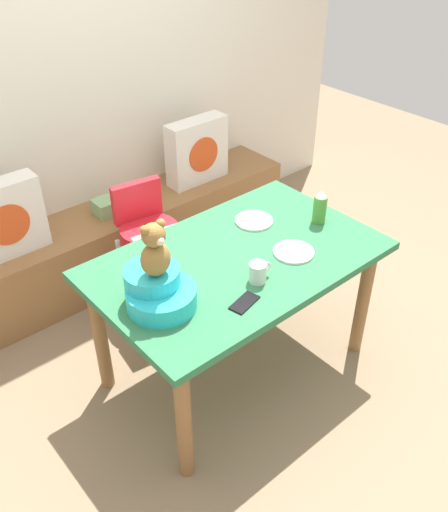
{
  "coord_description": "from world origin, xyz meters",
  "views": [
    {
      "loc": [
        -1.46,
        -1.6,
        2.29
      ],
      "look_at": [
        0.0,
        0.1,
        0.69
      ],
      "focal_mm": 38.98,
      "sensor_mm": 36.0,
      "label": 1
    }
  ],
  "objects": [
    {
      "name": "ground_plane",
      "position": [
        0.0,
        0.0,
        0.0
      ],
      "size": [
        8.0,
        8.0,
        0.0
      ],
      "primitive_type": "plane",
      "color": "#8C7256"
    },
    {
      "name": "back_wall",
      "position": [
        0.0,
        1.46,
        1.3
      ],
      "size": [
        4.4,
        0.1,
        2.6
      ],
      "primitive_type": "cube",
      "color": "silver",
      "rests_on": "ground_plane"
    },
    {
      "name": "window_bench",
      "position": [
        0.0,
        1.19,
        0.23
      ],
      "size": [
        2.6,
        0.44,
        0.46
      ],
      "primitive_type": "cube",
      "color": "olive",
      "rests_on": "ground_plane"
    },
    {
      "name": "pillow_floral_left",
      "position": [
        -0.69,
        1.16,
        0.68
      ],
      "size": [
        0.44,
        0.15,
        0.44
      ],
      "color": "white",
      "rests_on": "window_bench"
    },
    {
      "name": "pillow_floral_right",
      "position": [
        0.67,
        1.16,
        0.68
      ],
      "size": [
        0.44,
        0.15,
        0.44
      ],
      "color": "white",
      "rests_on": "window_bench"
    },
    {
      "name": "book_stack",
      "position": [
        -0.02,
        1.19,
        0.51
      ],
      "size": [
        0.2,
        0.14,
        0.1
      ],
      "primitive_type": "cube",
      "color": "#83B47A",
      "rests_on": "window_bench"
    },
    {
      "name": "dining_table",
      "position": [
        0.0,
        0.0,
        0.64
      ],
      "size": [
        1.4,
        0.87,
        0.74
      ],
      "color": "#2D7247",
      "rests_on": "ground_plane"
    },
    {
      "name": "highchair",
      "position": [
        -0.02,
        0.75,
        0.52
      ],
      "size": [
        0.36,
        0.48,
        0.79
      ],
      "color": "red",
      "rests_on": "ground_plane"
    },
    {
      "name": "infant_seat_teal",
      "position": [
        -0.49,
        -0.04,
        0.81
      ],
      "size": [
        0.3,
        0.33,
        0.16
      ],
      "color": "#27BFCB",
      "rests_on": "dining_table"
    },
    {
      "name": "teddy_bear",
      "position": [
        -0.49,
        -0.04,
        1.02
      ],
      "size": [
        0.13,
        0.12,
        0.25
      ],
      "color": "olive",
      "rests_on": "infant_seat_teal"
    },
    {
      "name": "ketchup_bottle",
      "position": [
        0.53,
        -0.04,
        0.83
      ],
      "size": [
        0.07,
        0.07,
        0.18
      ],
      "color": "#4C8C33",
      "rests_on": "dining_table"
    },
    {
      "name": "coffee_mug",
      "position": [
        -0.06,
        -0.2,
        0.79
      ],
      "size": [
        0.12,
        0.08,
        0.09
      ],
      "color": "silver",
      "rests_on": "dining_table"
    },
    {
      "name": "dinner_plate_near",
      "position": [
        0.23,
        -0.15,
        0.75
      ],
      "size": [
        0.2,
        0.2,
        0.01
      ],
      "primitive_type": "cylinder",
      "color": "white",
      "rests_on": "dining_table"
    },
    {
      "name": "dinner_plate_far",
      "position": [
        0.28,
        0.18,
        0.75
      ],
      "size": [
        0.2,
        0.2,
        0.01
      ],
      "primitive_type": "cylinder",
      "color": "white",
      "rests_on": "dining_table"
    },
    {
      "name": "cell_phone",
      "position": [
        -0.21,
        -0.28,
        0.74
      ],
      "size": [
        0.16,
        0.1,
        0.01
      ],
      "primitive_type": "cube",
      "rotation": [
        0.0,
        0.0,
        1.8
      ],
      "color": "black",
      "rests_on": "dining_table"
    },
    {
      "name": "table_fork",
      "position": [
        -0.38,
        0.26,
        0.74
      ],
      "size": [
        0.17,
        0.07,
        0.01
      ],
      "primitive_type": "cube",
      "rotation": [
        0.0,
        0.0,
        1.92
      ],
      "color": "silver",
      "rests_on": "dining_table"
    }
  ]
}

